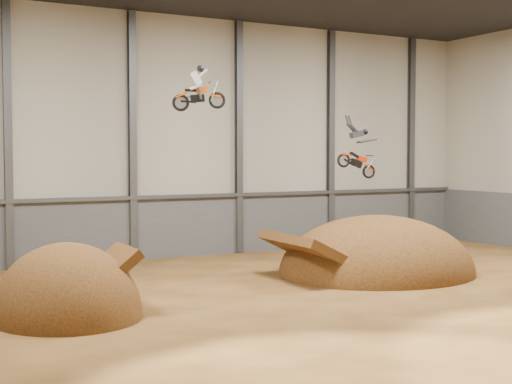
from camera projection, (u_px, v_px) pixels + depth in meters
floor at (330, 303)px, 28.70m from camera, size 40.00×40.00×0.00m
back_wall at (186, 137)px, 41.55m from camera, size 40.00×0.10×14.00m
lower_band_back at (187, 227)px, 41.74m from camera, size 39.80×0.18×3.50m
steel_rail at (188, 196)px, 41.51m from camera, size 39.80×0.35×0.20m
steel_column_1 at (8, 135)px, 36.67m from camera, size 0.40×0.36×13.90m
steel_column_2 at (132, 136)px, 39.81m from camera, size 0.40×0.36×13.90m
steel_column_3 at (239, 138)px, 42.94m from camera, size 0.40×0.36×13.90m
steel_column_4 at (331, 139)px, 46.08m from camera, size 0.40×0.36×13.90m
steel_column_5 at (411, 140)px, 49.21m from camera, size 0.40×0.36×13.90m
takeoff_ramp at (67, 316)px, 26.27m from camera, size 5.46×6.30×5.46m
landing_ramp at (377, 274)px, 35.74m from camera, size 10.19×9.01×5.88m
fmx_rider_a at (200, 86)px, 31.08m from camera, size 2.63×1.61×2.28m
fmx_rider_b at (354, 147)px, 35.23m from camera, size 3.73×1.33×3.42m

